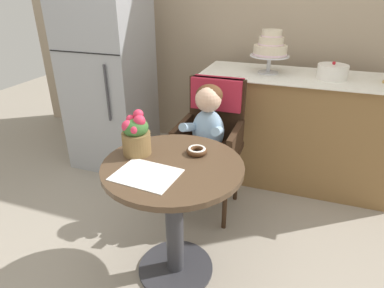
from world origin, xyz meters
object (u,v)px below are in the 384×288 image
round_layer_cake (332,72)px  refrigerator (108,72)px  wicker_chair (212,125)px  flower_vase (136,134)px  donut_front (197,150)px  cafe_table (174,199)px  tiered_cake_stand (270,47)px  seated_child (206,128)px

round_layer_cake → refrigerator: (-1.80, -0.18, -0.10)m
round_layer_cake → refrigerator: bearing=-174.2°
wicker_chair → flower_vase: (-0.22, -0.69, 0.19)m
refrigerator → donut_front: bearing=-40.2°
wicker_chair → refrigerator: size_ratio=0.56×
cafe_table → wicker_chair: 0.75m
tiered_cake_stand → refrigerator: size_ratio=0.19×
seated_child → flower_vase: (-0.22, -0.53, 0.15)m
donut_front → tiered_cake_stand: 1.22m
round_layer_cake → seated_child: bearing=-136.7°
flower_vase → refrigerator: bearing=128.1°
donut_front → wicker_chair: bearing=98.0°
seated_child → round_layer_cake: round_layer_cake is taller
tiered_cake_stand → round_layer_cake: tiered_cake_stand is taller
cafe_table → seated_child: bearing=90.4°
wicker_chair → tiered_cake_stand: tiered_cake_stand is taller
flower_vase → refrigerator: size_ratio=0.14×
donut_front → refrigerator: (-1.13, 0.95, 0.11)m
cafe_table → wicker_chair: (-0.00, 0.73, 0.13)m
seated_child → flower_vase: bearing=-112.3°
wicker_chair → round_layer_cake: size_ratio=4.36×
cafe_table → flower_vase: 0.40m
seated_child → round_layer_cake: (0.75, 0.71, 0.27)m
cafe_table → refrigerator: size_ratio=0.42×
wicker_chair → donut_front: size_ratio=8.61×
flower_vase → round_layer_cake: size_ratio=1.10×
cafe_table → round_layer_cake: (0.75, 1.28, 0.44)m
wicker_chair → seated_child: size_ratio=1.31×
donut_front → flower_vase: 0.33m
wicker_chair → round_layer_cake: 0.98m
seated_child → tiered_cake_stand: bearing=68.6°
wicker_chair → round_layer_cake: bearing=36.7°
wicker_chair → flower_vase: bearing=-107.2°
wicker_chair → tiered_cake_stand: bearing=63.8°
wicker_chair → flower_vase: 0.75m
tiered_cake_stand → refrigerator: bearing=-171.4°
wicker_chair → round_layer_cake: (0.75, 0.55, 0.31)m
flower_vase → round_layer_cake: round_layer_cake is taller
refrigerator → tiered_cake_stand: bearing=8.6°
donut_front → round_layer_cake: size_ratio=0.51×
seated_child → flower_vase: flower_vase is taller
wicker_chair → seated_child: 0.16m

